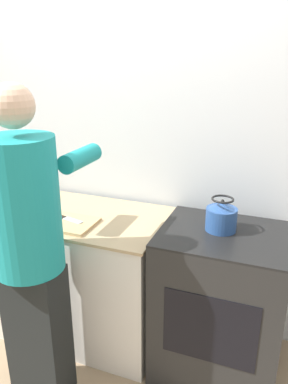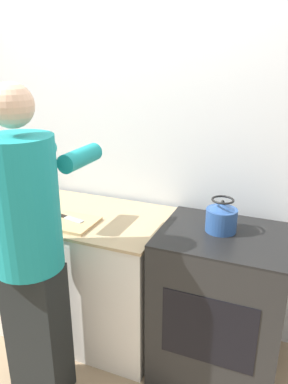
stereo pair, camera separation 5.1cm
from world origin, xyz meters
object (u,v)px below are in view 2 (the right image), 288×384
at_px(cutting_board, 67,222).
at_px(oven, 219,305).
at_px(canister_jar, 24,185).
at_px(kettle, 221,217).
at_px(knife, 68,218).
at_px(person, 29,243).

bearing_deg(cutting_board, oven, 7.65).
bearing_deg(canister_jar, oven, -7.63).
relative_size(cutting_board, kettle, 1.83).
height_order(knife, kettle, kettle).
xyz_separation_m(knife, kettle, (0.92, 0.13, 0.11)).
xyz_separation_m(knife, canister_jar, (-0.57, 0.30, 0.05)).
bearing_deg(knife, canister_jar, 164.98).
bearing_deg(canister_jar, person, -49.42).
bearing_deg(kettle, cutting_board, -170.11).
bearing_deg(kettle, canister_jar, 173.45).
relative_size(cutting_board, knife, 1.58).
bearing_deg(person, kettle, 32.07).
height_order(oven, cutting_board, oven).
relative_size(oven, kettle, 4.90).
bearing_deg(oven, person, -150.28).
bearing_deg(kettle, person, -147.93).
xyz_separation_m(oven, kettle, (-0.03, 0.03, 0.55)).
xyz_separation_m(cutting_board, canister_jar, (-0.59, 0.33, 0.06)).
bearing_deg(knife, cutting_board, -53.80).
height_order(oven, knife, oven).
relative_size(cutting_board, canister_jar, 2.47).
bearing_deg(knife, person, -71.54).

